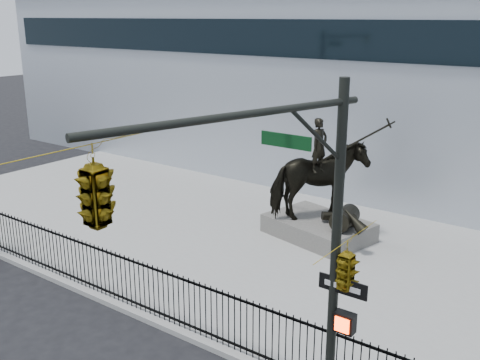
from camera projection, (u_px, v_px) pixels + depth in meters
The scene contains 7 objects.
ground at pixel (89, 326), 14.96m from camera, with size 120.00×120.00×0.00m, color black.
plaza at pixel (243, 241), 20.34m from camera, with size 30.00×12.00×0.15m, color #989896.
building at pixel (390, 84), 29.14m from camera, with size 44.00×14.00×9.00m, color #AFB7BF.
picket_fence at pixel (122, 278), 15.67m from camera, with size 22.10×0.10×1.50m.
statue_plinth at pixel (318, 228), 20.52m from camera, with size 3.59×2.47×0.67m, color #524F4B.
equestrian_statue at pixel (322, 183), 19.97m from camera, with size 4.50×3.31×3.90m.
traffic_signal_right at pixel (238, 233), 8.36m from camera, with size 2.17×6.86×7.00m.
Camera 1 is at (11.10, -8.27, 7.97)m, focal length 42.00 mm.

